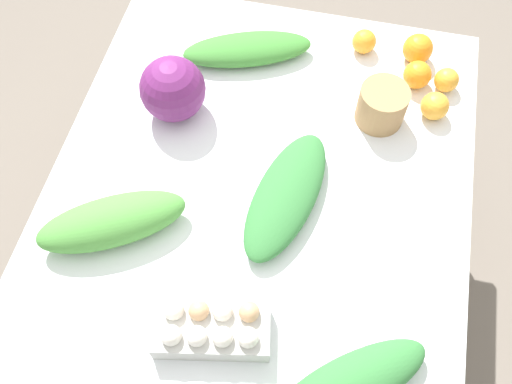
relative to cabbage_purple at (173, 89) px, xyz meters
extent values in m
plane|color=#70665B|center=(-0.21, -0.27, -0.79)|extent=(8.00, 8.00, 0.00)
cube|color=silver|center=(-0.21, -0.27, -0.10)|extent=(1.32, 1.04, 0.03)
cylinder|color=olive|center=(0.39, -0.73, -0.46)|extent=(0.06, 0.06, 0.68)
cylinder|color=olive|center=(0.39, 0.19, -0.46)|extent=(0.06, 0.06, 0.68)
sphere|color=#6B2366|center=(0.00, 0.00, 0.00)|extent=(0.17, 0.17, 0.17)
cube|color=#B7B7B2|center=(-0.57, -0.25, -0.06)|extent=(0.16, 0.26, 0.06)
sphere|color=white|center=(-0.61, -0.18, -0.01)|extent=(0.04, 0.04, 0.04)
sphere|color=white|center=(-0.60, -0.23, -0.01)|extent=(0.04, 0.04, 0.04)
sphere|color=white|center=(-0.59, -0.28, -0.01)|extent=(0.04, 0.04, 0.04)
sphere|color=white|center=(-0.58, -0.33, -0.01)|extent=(0.04, 0.04, 0.04)
sphere|color=white|center=(-0.56, -0.17, -0.01)|extent=(0.04, 0.04, 0.04)
sphere|color=tan|center=(-0.55, -0.22, -0.01)|extent=(0.04, 0.04, 0.04)
sphere|color=white|center=(-0.54, -0.27, -0.01)|extent=(0.04, 0.04, 0.04)
sphere|color=tan|center=(-0.53, -0.32, -0.01)|extent=(0.04, 0.04, 0.04)
cylinder|color=#A87F51|center=(0.09, -0.53, -0.03)|extent=(0.13, 0.13, 0.11)
ellipsoid|color=#4C933D|center=(-0.38, 0.04, -0.04)|extent=(0.28, 0.37, 0.09)
ellipsoid|color=#337538|center=(-0.21, -0.34, -0.05)|extent=(0.40, 0.22, 0.07)
ellipsoid|color=#337538|center=(-0.62, -0.55, -0.05)|extent=(0.31, 0.35, 0.07)
ellipsoid|color=#3D8433|center=(0.22, -0.14, -0.05)|extent=(0.23, 0.38, 0.06)
sphere|color=orange|center=(0.32, -0.61, -0.04)|extent=(0.08, 0.08, 0.08)
sphere|color=#F9A833|center=(0.23, -0.70, -0.05)|extent=(0.07, 0.07, 0.07)
sphere|color=orange|center=(0.32, -0.46, -0.05)|extent=(0.07, 0.07, 0.07)
sphere|color=#F9A833|center=(0.13, -0.67, -0.05)|extent=(0.07, 0.07, 0.07)
sphere|color=orange|center=(0.23, -0.62, -0.05)|extent=(0.08, 0.08, 0.08)
camera|label=1|loc=(-0.88, -0.42, 1.14)|focal=40.00mm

